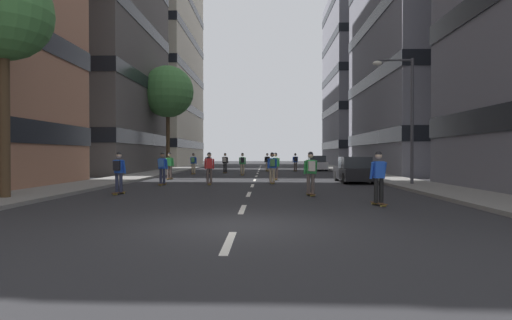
% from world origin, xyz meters
% --- Properties ---
extents(ground_plane, '(143.85, 143.85, 0.00)m').
position_xyz_m(ground_plane, '(0.00, 23.98, 0.00)').
color(ground_plane, '#28282B').
extents(sidewalk_left, '(2.88, 65.93, 0.14)m').
position_xyz_m(sidewalk_left, '(-8.59, 26.97, 0.07)').
color(sidewalk_left, gray).
rests_on(sidewalk_left, ground_plane).
extents(sidewalk_right, '(2.88, 65.93, 0.14)m').
position_xyz_m(sidewalk_right, '(8.59, 26.97, 0.07)').
color(sidewalk_right, gray).
rests_on(sidewalk_right, ground_plane).
extents(lane_markings, '(0.16, 57.20, 0.01)m').
position_xyz_m(lane_markings, '(0.00, 25.50, 0.00)').
color(lane_markings, silver).
rests_on(lane_markings, ground_plane).
extents(building_left_far, '(12.22, 22.62, 30.75)m').
position_xyz_m(building_left_far, '(-16.07, 53.84, 15.46)').
color(building_left_far, '#B2A893').
rests_on(building_left_far, ground_plane).
extents(building_right_mid, '(12.22, 19.31, 25.84)m').
position_xyz_m(building_right_mid, '(16.07, 29.45, 13.01)').
color(building_right_mid, slate).
rests_on(building_right_mid, ground_plane).
extents(building_right_far, '(12.22, 16.45, 24.70)m').
position_xyz_m(building_right_far, '(16.07, 53.84, 12.44)').
color(building_right_far, slate).
rests_on(building_right_far, ground_plane).
extents(parked_car_near, '(1.82, 4.40, 1.52)m').
position_xyz_m(parked_car_near, '(5.95, 34.83, 0.70)').
color(parked_car_near, silver).
rests_on(parked_car_near, ground_plane).
extents(parked_car_mid, '(1.82, 4.40, 1.52)m').
position_xyz_m(parked_car_mid, '(5.95, 15.79, 0.70)').
color(parked_car_mid, black).
rests_on(parked_car_mid, ground_plane).
extents(street_tree_near, '(3.38, 3.38, 8.27)m').
position_xyz_m(street_tree_near, '(-8.59, 5.14, 6.65)').
color(street_tree_near, '#4C3823').
rests_on(street_tree_near, sidewalk_left).
extents(street_tree_mid, '(4.89, 4.89, 9.93)m').
position_xyz_m(street_tree_mid, '(-8.59, 31.26, 7.59)').
color(street_tree_mid, '#4C3823').
rests_on(street_tree_mid, sidewalk_left).
extents(streetlamp_right, '(2.13, 0.30, 6.50)m').
position_xyz_m(streetlamp_right, '(7.93, 12.64, 4.14)').
color(streetlamp_right, '#3F3F44').
rests_on(streetlamp_right, sidewalk_right).
extents(skater_0, '(0.55, 0.92, 1.78)m').
position_xyz_m(skater_0, '(2.52, 7.39, 1.02)').
color(skater_0, brown).
rests_on(skater_0, ground_plane).
extents(skater_1, '(0.56, 0.92, 1.78)m').
position_xyz_m(skater_1, '(-4.22, 27.31, 1.02)').
color(skater_1, brown).
rests_on(skater_1, ground_plane).
extents(skater_2, '(0.56, 0.92, 1.78)m').
position_xyz_m(skater_2, '(-5.41, 7.80, 1.02)').
color(skater_2, brown).
rests_on(skater_2, ground_plane).
extents(skater_3, '(0.54, 0.91, 1.78)m').
position_xyz_m(skater_3, '(1.35, 18.21, 0.98)').
color(skater_3, brown).
rests_on(skater_3, ground_plane).
extents(skater_4, '(0.56, 0.92, 1.78)m').
position_xyz_m(skater_4, '(4.38, 4.06, 0.98)').
color(skater_4, brown).
rests_on(skater_4, ground_plane).
extents(skater_5, '(0.56, 0.92, 1.78)m').
position_xyz_m(skater_5, '(-2.88, 28.33, 1.02)').
color(skater_5, brown).
rests_on(skater_5, ground_plane).
extents(skater_6, '(0.55, 0.92, 1.78)m').
position_xyz_m(skater_6, '(-5.65, 18.58, 0.98)').
color(skater_6, brown).
rests_on(skater_6, ground_plane).
extents(skater_7, '(0.57, 0.92, 1.78)m').
position_xyz_m(skater_7, '(0.87, 32.68, 0.98)').
color(skater_7, brown).
rests_on(skater_7, ground_plane).
extents(skater_8, '(0.53, 0.90, 1.78)m').
position_xyz_m(skater_8, '(-1.13, 24.43, 1.02)').
color(skater_8, brown).
rests_on(skater_8, ground_plane).
extents(skater_9, '(0.55, 0.92, 1.78)m').
position_xyz_m(skater_9, '(3.64, 32.92, 1.02)').
color(skater_9, brown).
rests_on(skater_9, ground_plane).
extents(skater_10, '(0.54, 0.91, 1.78)m').
position_xyz_m(skater_10, '(-5.34, 26.26, 1.02)').
color(skater_10, brown).
rests_on(skater_10, ground_plane).
extents(skater_11, '(0.55, 0.92, 1.78)m').
position_xyz_m(skater_11, '(-2.38, 13.66, 0.98)').
color(skater_11, brown).
rests_on(skater_11, ground_plane).
extents(skater_12, '(0.55, 0.92, 1.78)m').
position_xyz_m(skater_12, '(-4.86, 13.20, 1.02)').
color(skater_12, brown).
rests_on(skater_12, ground_plane).
extents(skater_13, '(0.54, 0.91, 1.78)m').
position_xyz_m(skater_13, '(1.08, 14.49, 1.02)').
color(skater_13, brown).
rests_on(skater_13, ground_plane).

